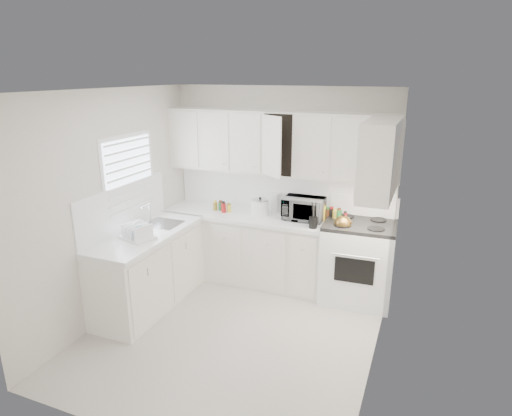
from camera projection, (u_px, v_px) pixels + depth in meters
The scene contains 35 objects.
floor at pixel (232, 333), 4.86m from camera, with size 3.20×3.20×0.00m, color beige.
ceiling at pixel (228, 90), 4.08m from camera, with size 3.20×3.20×0.00m, color white.
wall_back at pixel (281, 186), 5.88m from camera, with size 3.00×3.00×0.00m, color silver.
wall_front at pixel (132, 292), 3.05m from camera, with size 3.00×3.00×0.00m, color silver.
wall_left at pixel (111, 206), 5.01m from camera, with size 3.20×3.20×0.00m, color silver.
wall_right at pixel (382, 243), 3.93m from camera, with size 3.20×3.20×0.00m, color silver.
window_blinds at pixel (130, 178), 5.23m from camera, with size 0.06×0.96×1.06m, color white, non-canonical shape.
lower_cabinets_back at pixel (246, 248), 6.01m from camera, with size 2.22×0.60×0.90m, color silver, non-canonical shape.
lower_cabinets_left at pixel (149, 271), 5.33m from camera, with size 0.60×1.60×0.90m, color silver, non-canonical shape.
countertop_back at pixel (246, 216), 5.86m from camera, with size 2.24×0.64×0.05m, color white.
countertop_left at pixel (147, 235), 5.18m from camera, with size 0.64×1.62×0.05m, color white.
backsplash_back at pixel (281, 192), 5.90m from camera, with size 2.98×0.02×0.55m, color white.
backsplash_left at pixel (124, 208), 5.20m from camera, with size 0.02×1.60×0.55m, color white.
upper_cabinets_back at pixel (277, 174), 5.68m from camera, with size 3.00×0.33×0.80m, color silver, non-canonical shape.
upper_cabinets_right at pixel (377, 196), 4.66m from camera, with size 0.33×0.90×0.80m, color silver, non-canonical shape.
sink at pixel (163, 214), 5.45m from camera, with size 0.42×0.38×0.30m, color gray, non-canonical shape.
stove at pixel (358, 251), 5.41m from camera, with size 0.85×0.70×1.30m, color white, non-canonical shape.
tea_kettle at pixel (343, 223), 5.21m from camera, with size 0.25×0.21×0.23m, color olive, non-canonical shape.
frying_pan at pixel (377, 225), 5.39m from camera, with size 0.24×0.41×0.04m, color black, non-canonical shape.
microwave at pixel (304, 206), 5.60m from camera, with size 0.51×0.28×0.35m, color gray.
rice_cooker at pixel (260, 206), 5.80m from camera, with size 0.24×0.24×0.24m, color white, non-canonical shape.
paper_towel at pixel (275, 202), 5.90m from camera, with size 0.12×0.12×0.27m, color white.
utensil_crock at pixel (314, 215), 5.29m from camera, with size 0.11×0.11×0.33m, color black, non-canonical shape.
dish_rack at pixel (137, 230), 4.97m from camera, with size 0.37×0.28×0.20m, color white, non-canonical shape.
spice_left_0 at pixel (219, 203), 6.11m from camera, with size 0.06×0.06×0.13m, color olive.
spice_left_1 at pixel (221, 205), 6.01m from camera, with size 0.06×0.06×0.13m, color #22662D.
spice_left_2 at pixel (229, 204), 6.06m from camera, with size 0.06×0.06×0.13m, color #B01717.
spice_left_3 at pixel (231, 207), 5.95m from camera, with size 0.06×0.06×0.13m, color yellow.
sauce_right_0 at pixel (320, 212), 5.63m from camera, with size 0.06×0.06×0.19m, color #B01717.
sauce_right_1 at pixel (323, 214), 5.56m from camera, with size 0.06×0.06×0.19m, color yellow.
sauce_right_2 at pixel (328, 213), 5.59m from camera, with size 0.06×0.06×0.19m, color #4D2A16.
sauce_right_3 at pixel (332, 215), 5.52m from camera, with size 0.06×0.06×0.19m, color black.
sauce_right_4 at pixel (337, 214), 5.55m from camera, with size 0.06×0.06×0.19m, color olive.
sauce_right_5 at pixel (340, 216), 5.48m from camera, with size 0.06×0.06×0.19m, color #22662D.
sauce_right_6 at pixel (346, 215), 5.51m from camera, with size 0.06×0.06×0.19m, color #B01717.
Camera 1 is at (1.83, -3.82, 2.77)m, focal length 30.82 mm.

